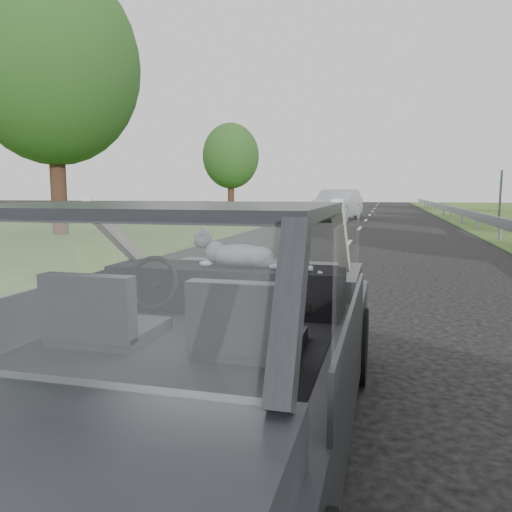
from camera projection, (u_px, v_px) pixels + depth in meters
The scene contains 11 objects.
ground at pixel (194, 451), 2.91m from camera, with size 140.00×140.00×0.00m, color #333333.
subject_car at pixel (192, 330), 2.82m from camera, with size 1.80×4.00×1.45m, color #23242B.
dashboard at pixel (226, 288), 3.40m from camera, with size 1.58×0.45×0.30m, color black.
driver_seat at pixel (100, 311), 2.62m from camera, with size 0.50×0.72×0.42m, color black.
passenger_seat at pixel (246, 321), 2.42m from camera, with size 0.50×0.72×0.42m, color black.
steering_wheel at pixel (153, 283), 3.21m from camera, with size 0.36×0.36×0.04m, color black.
cat at pixel (240, 254), 3.32m from camera, with size 0.60×0.19×0.27m, color gray.
other_car at pixel (337, 205), 25.93m from camera, with size 1.93×4.88×1.61m, color #A7ACB9.
highway_sign at pixel (500, 198), 22.37m from camera, with size 0.10×0.97×2.43m, color #17682A.
tree_5 at pixel (54, 105), 16.98m from camera, with size 5.83×5.83×8.84m, color #25591D, non-canonical shape.
tree_6 at pixel (231, 169), 36.71m from camera, with size 4.14×4.14×6.28m, color #25591D, non-canonical shape.
Camera 1 is at (1.04, -2.56, 1.50)m, focal length 35.00 mm.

